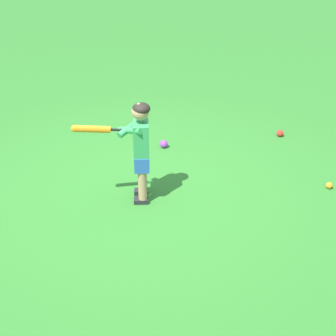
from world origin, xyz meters
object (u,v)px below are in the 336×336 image
object	(u,v)px
child_batter	(138,144)
play_ball_far_left	(280,133)
play_ball_center_lawn	(329,185)
play_ball_far_right	(164,144)

from	to	relation	value
child_batter	play_ball_far_left	xyz separation A→B (m)	(-2.15, 0.89, -0.61)
play_ball_center_lawn	play_ball_far_right	distance (m)	2.06
play_ball_center_lawn	play_ball_far_right	world-z (taller)	play_ball_far_right
child_batter	play_ball_center_lawn	size ratio (longest dim) A/B	14.61
child_batter	play_ball_far_right	size ratio (longest dim) A/B	10.57
child_batter	play_ball_far_left	size ratio (longest dim) A/B	11.97
play_ball_center_lawn	play_ball_far_right	bearing A→B (deg)	-90.08
play_ball_center_lawn	play_ball_far_right	size ratio (longest dim) A/B	0.72
play_ball_center_lawn	play_ball_far_left	bearing A→B (deg)	-140.25
child_batter	play_ball_far_left	world-z (taller)	child_batter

